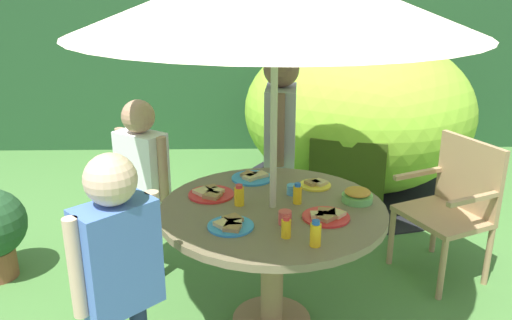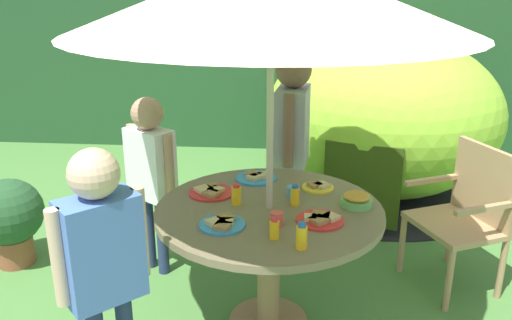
% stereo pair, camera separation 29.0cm
% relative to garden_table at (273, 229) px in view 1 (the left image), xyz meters
% --- Properties ---
extents(hedge_backdrop, '(9.00, 0.70, 2.08)m').
position_rel_garden_table_xyz_m(hedge_backdrop, '(0.00, 3.60, 0.44)').
color(hedge_backdrop, '#234C28').
rests_on(hedge_backdrop, ground_plane).
extents(garden_table, '(1.22, 1.22, 0.73)m').
position_rel_garden_table_xyz_m(garden_table, '(0.00, 0.00, 0.00)').
color(garden_table, '#93704C').
rests_on(garden_table, ground_plane).
extents(wooden_chair, '(0.60, 0.65, 0.92)m').
position_rel_garden_table_xyz_m(wooden_chair, '(1.21, 0.54, -0.09)').
color(wooden_chair, tan).
rests_on(wooden_chair, ground_plane).
extents(dome_tent, '(2.60, 2.60, 1.45)m').
position_rel_garden_table_xyz_m(dome_tent, '(0.89, 2.11, 0.12)').
color(dome_tent, '#8CC633').
rests_on(dome_tent, ground_plane).
extents(child_in_grey_shirt, '(0.24, 0.48, 1.43)m').
position_rel_garden_table_xyz_m(child_in_grey_shirt, '(0.10, 0.94, 0.31)').
color(child_in_grey_shirt, brown).
rests_on(child_in_grey_shirt, ground_plane).
extents(child_in_white_shirt, '(0.35, 0.32, 1.20)m').
position_rel_garden_table_xyz_m(child_in_white_shirt, '(-0.79, 0.54, 0.16)').
color(child_in_white_shirt, navy).
rests_on(child_in_white_shirt, ground_plane).
extents(child_in_blue_shirt, '(0.36, 0.35, 1.25)m').
position_rel_garden_table_xyz_m(child_in_blue_shirt, '(-0.68, -0.64, 0.20)').
color(child_in_blue_shirt, navy).
rests_on(child_in_blue_shirt, ground_plane).
extents(snack_bowl, '(0.17, 0.17, 0.08)m').
position_rel_garden_table_xyz_m(snack_bowl, '(0.46, 0.06, 0.17)').
color(snack_bowl, '#66B259').
rests_on(snack_bowl, garden_table).
extents(plate_mid_left, '(0.25, 0.25, 0.03)m').
position_rel_garden_table_xyz_m(plate_mid_left, '(-0.10, 0.41, 0.14)').
color(plate_mid_left, '#338CD8').
rests_on(plate_mid_left, garden_table).
extents(plate_far_right, '(0.23, 0.23, 0.03)m').
position_rel_garden_table_xyz_m(plate_far_right, '(-0.22, -0.24, 0.14)').
color(plate_far_right, '#338CD8').
rests_on(plate_far_right, garden_table).
extents(plate_near_left, '(0.18, 0.18, 0.03)m').
position_rel_garden_table_xyz_m(plate_near_left, '(0.27, 0.29, 0.14)').
color(plate_near_left, yellow).
rests_on(plate_near_left, garden_table).
extents(plate_far_left, '(0.24, 0.24, 0.03)m').
position_rel_garden_table_xyz_m(plate_far_left, '(0.27, -0.15, 0.14)').
color(plate_far_left, red).
rests_on(plate_far_left, garden_table).
extents(plate_back_edge, '(0.26, 0.26, 0.03)m').
position_rel_garden_table_xyz_m(plate_back_edge, '(-0.34, 0.16, 0.14)').
color(plate_back_edge, red).
rests_on(plate_back_edge, garden_table).
extents(juice_bottle_near_right, '(0.05, 0.05, 0.12)m').
position_rel_garden_table_xyz_m(juice_bottle_near_right, '(-0.18, 0.03, 0.18)').
color(juice_bottle_near_right, yellow).
rests_on(juice_bottle_near_right, garden_table).
extents(juice_bottle_center_front, '(0.05, 0.05, 0.11)m').
position_rel_garden_table_xyz_m(juice_bottle_center_front, '(0.04, -0.35, 0.18)').
color(juice_bottle_center_front, yellow).
rests_on(juice_bottle_center_front, garden_table).
extents(juice_bottle_center_back, '(0.05, 0.05, 0.13)m').
position_rel_garden_table_xyz_m(juice_bottle_center_back, '(0.17, -0.43, 0.19)').
color(juice_bottle_center_back, yellow).
rests_on(juice_bottle_center_back, garden_table).
extents(juice_bottle_mid_right, '(0.05, 0.05, 0.12)m').
position_rel_garden_table_xyz_m(juice_bottle_mid_right, '(0.14, 0.05, 0.18)').
color(juice_bottle_mid_right, yellow).
rests_on(juice_bottle_mid_right, garden_table).
extents(cup_near, '(0.07, 0.07, 0.07)m').
position_rel_garden_table_xyz_m(cup_near, '(0.05, -0.20, 0.16)').
color(cup_near, '#E04C47').
rests_on(cup_near, garden_table).
extents(cup_far, '(0.06, 0.06, 0.06)m').
position_rel_garden_table_xyz_m(cup_far, '(0.12, 0.17, 0.16)').
color(cup_far, '#4C99D8').
rests_on(cup_far, garden_table).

